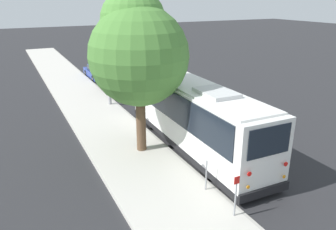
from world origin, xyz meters
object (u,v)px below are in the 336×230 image
(parked_sedan_black, at_px, (117,86))
(sign_post_far, at_px, (206,175))
(shuttle_bus, at_px, (193,112))
(sign_post_near, at_px, (236,196))
(parked_sedan_blue, at_px, (97,72))
(street_tree, at_px, (138,49))
(fire_hydrant, at_px, (110,99))

(parked_sedan_black, relative_size, sign_post_far, 3.62)
(shuttle_bus, distance_m, sign_post_near, 6.16)
(shuttle_bus, distance_m, parked_sedan_black, 11.62)
(parked_sedan_blue, relative_size, street_tree, 0.58)
(sign_post_far, bearing_deg, street_tree, 10.68)
(parked_sedan_blue, bearing_deg, shuttle_bus, -179.30)
(shuttle_bus, relative_size, parked_sedan_black, 2.40)
(sign_post_near, bearing_deg, street_tree, 7.71)
(street_tree, relative_size, sign_post_far, 5.98)
(parked_sedan_blue, height_order, fire_hydrant, parked_sedan_blue)
(sign_post_near, relative_size, sign_post_far, 1.21)
(parked_sedan_blue, bearing_deg, parked_sedan_black, 179.70)
(sign_post_near, bearing_deg, parked_sedan_black, -4.68)
(parked_sedan_black, relative_size, fire_hydrant, 5.77)
(parked_sedan_black, relative_size, street_tree, 0.61)
(sign_post_near, xyz_separation_m, sign_post_far, (1.84, 0.00, -0.16))
(street_tree, relative_size, fire_hydrant, 9.52)
(parked_sedan_black, xyz_separation_m, street_tree, (-10.84, 2.31, 4.57))
(sign_post_far, bearing_deg, shuttle_bus, -23.74)
(parked_sedan_black, bearing_deg, street_tree, 168.73)
(sign_post_near, height_order, fire_hydrant, sign_post_near)
(sign_post_near, bearing_deg, parked_sedan_blue, -3.47)
(street_tree, xyz_separation_m, sign_post_near, (-6.53, -0.88, -4.20))
(sign_post_near, height_order, sign_post_far, sign_post_near)
(street_tree, bearing_deg, sign_post_far, -169.32)
(parked_sedan_black, distance_m, sign_post_near, 17.44)
(parked_sedan_black, xyz_separation_m, sign_post_near, (-17.37, 1.42, 0.37))
(shuttle_bus, height_order, street_tree, street_tree)
(parked_sedan_black, distance_m, sign_post_far, 15.60)
(parked_sedan_blue, relative_size, fire_hydrant, 5.50)
(shuttle_bus, xyz_separation_m, fire_hydrant, (8.46, 1.85, -1.34))
(street_tree, bearing_deg, fire_hydrant, -5.78)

